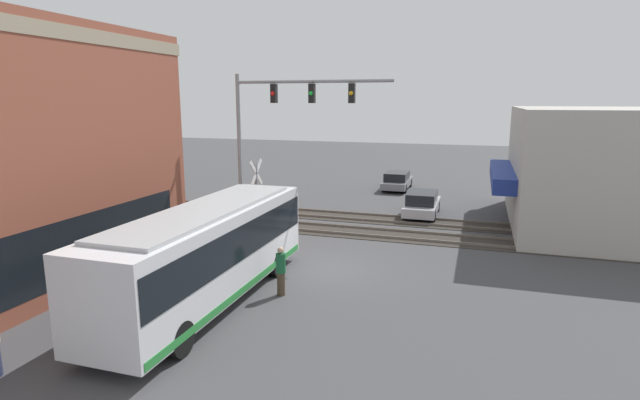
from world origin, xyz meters
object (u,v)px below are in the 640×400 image
crossing_signal (256,189)px  pedestrian_near_bus (281,271)px  city_bus (208,251)px  parked_car_silver (422,204)px  parked_car_grey (397,181)px

crossing_signal → pedestrian_near_bus: (-7.49, -4.37, -1.40)m
city_bus → parked_car_silver: (15.27, -5.40, -1.14)m
parked_car_silver → parked_car_grey: (8.25, 2.80, -0.03)m
parked_car_grey → pedestrian_near_bus: (-22.22, 0.51, 0.26)m
city_bus → pedestrian_near_bus: city_bus is taller
city_bus → crossing_signal: size_ratio=2.78×
crossing_signal → parked_car_silver: size_ratio=0.83×
city_bus → crossing_signal: 9.10m
city_bus → parked_car_grey: city_bus is taller
city_bus → pedestrian_near_bus: size_ratio=6.02×
city_bus → parked_car_silver: 16.24m
crossing_signal → pedestrian_near_bus: bearing=-149.7°
parked_car_grey → crossing_signal: bearing=161.7°
pedestrian_near_bus → parked_car_grey: bearing=-1.3°
parked_car_silver → parked_car_grey: bearing=18.7°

